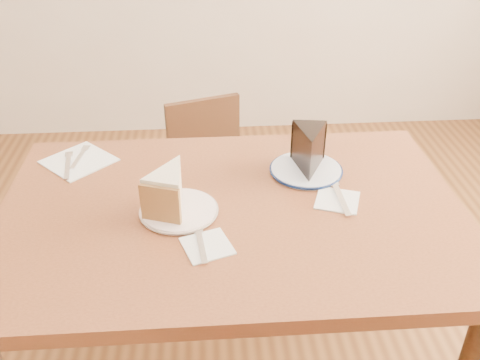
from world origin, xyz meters
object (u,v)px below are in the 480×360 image
object	(u,v)px
plate_cream	(179,211)
carrot_cake	(171,188)
chair_far	(214,183)
table	(232,238)
chocolate_cake	(309,152)
plate_navy	(306,170)

from	to	relation	value
plate_cream	carrot_cake	xyz separation A→B (m)	(-0.02, 0.02, 0.05)
chair_far	carrot_cake	distance (m)	0.80
chair_far	carrot_cake	world-z (taller)	carrot_cake
table	carrot_cake	size ratio (longest dim) A/B	8.72
table	chocolate_cake	world-z (taller)	chocolate_cake
table	plate_cream	bearing A→B (deg)	-174.18
table	chocolate_cake	xyz separation A→B (m)	(0.23, 0.16, 0.17)
table	plate_navy	size ratio (longest dim) A/B	6.03
chair_far	carrot_cake	size ratio (longest dim) A/B	5.20
plate_navy	chocolate_cake	distance (m)	0.06
chair_far	plate_navy	distance (m)	0.68
plate_navy	carrot_cake	size ratio (longest dim) A/B	1.45
table	carrot_cake	world-z (taller)	carrot_cake
carrot_cake	chocolate_cake	distance (m)	0.41
plate_navy	chocolate_cake	xyz separation A→B (m)	(0.00, -0.01, 0.06)
chair_far	table	bearing A→B (deg)	74.47
table	chocolate_cake	bearing A→B (deg)	34.61
table	chair_far	size ratio (longest dim) A/B	1.68
chair_far	plate_cream	xyz separation A→B (m)	(-0.10, -0.70, 0.36)
plate_navy	chocolate_cake	size ratio (longest dim) A/B	1.46
carrot_cake	chocolate_cake	size ratio (longest dim) A/B	1.01
chair_far	plate_cream	bearing A→B (deg)	63.36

